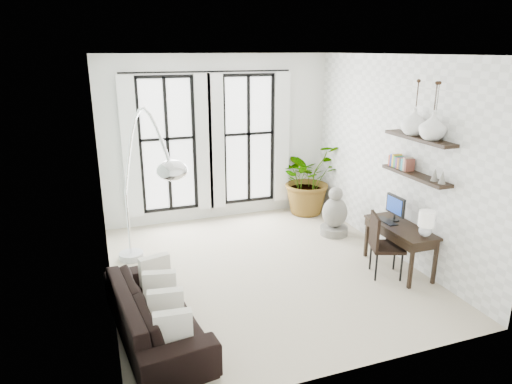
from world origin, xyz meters
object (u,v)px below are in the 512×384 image
desk (403,230)px  arc_lamp (143,150)px  desk_chair (381,241)px  plant (308,178)px  buddha (335,215)px  sofa (155,312)px

desk → arc_lamp: arc_lamp is taller
desk_chair → plant: bearing=106.7°
plant → buddha: (-0.06, -1.26, -0.36)m
desk → buddha: 1.68m
desk_chair → buddha: (0.14, 1.64, -0.17)m
sofa → plant: plant is taller
sofa → plant: (3.58, 3.30, 0.43)m
arc_lamp → sofa: bearing=-95.1°
plant → buddha: bearing=-92.7°
desk → desk_chair: desk is taller
desk_chair → arc_lamp: (-3.28, 0.73, 1.47)m
desk → buddha: bearing=98.1°
sofa → arc_lamp: bearing=-11.9°
sofa → plant: bearing=-54.1°
plant → sofa: bearing=-137.3°
desk → plant: bearing=93.4°
sofa → arc_lamp: (0.10, 1.13, 1.71)m
desk → arc_lamp: size_ratio=0.47×
plant → desk_chair: size_ratio=1.54×
sofa → arc_lamp: size_ratio=0.82×
desk_chair → buddha: size_ratio=1.06×
desk → arc_lamp: bearing=168.7°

